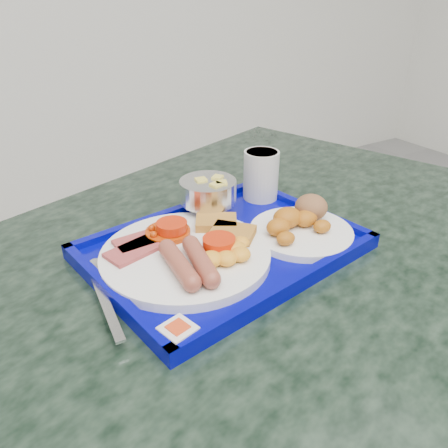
% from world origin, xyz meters
% --- Properties ---
extents(table, '(1.42, 1.17, 0.76)m').
position_xyz_m(table, '(0.14, 1.14, 0.57)').
color(table, slate).
rests_on(table, floor).
extents(tray, '(0.47, 0.37, 0.03)m').
position_xyz_m(tray, '(0.10, 1.13, 0.77)').
color(tray, '#03048E').
rests_on(tray, table).
extents(main_plate, '(0.26, 0.26, 0.04)m').
position_xyz_m(main_plate, '(0.04, 1.13, 0.79)').
color(main_plate, white).
rests_on(main_plate, tray).
extents(bread_plate, '(0.18, 0.18, 0.06)m').
position_xyz_m(bread_plate, '(0.23, 1.10, 0.80)').
color(bread_plate, white).
rests_on(bread_plate, tray).
extents(fruit_bowl, '(0.10, 0.10, 0.07)m').
position_xyz_m(fruit_bowl, '(0.13, 1.24, 0.82)').
color(fruit_bowl, silver).
rests_on(fruit_bowl, tray).
extents(juice_cup, '(0.07, 0.07, 0.10)m').
position_xyz_m(juice_cup, '(0.26, 1.26, 0.83)').
color(juice_cup, silver).
rests_on(juice_cup, tray).
extents(spoon, '(0.05, 0.17, 0.01)m').
position_xyz_m(spoon, '(-0.09, 1.15, 0.78)').
color(spoon, silver).
rests_on(spoon, tray).
extents(knife, '(0.03, 0.18, 0.00)m').
position_xyz_m(knife, '(-0.11, 1.10, 0.78)').
color(knife, silver).
rests_on(knife, tray).
extents(jam_packet, '(0.05, 0.05, 0.02)m').
position_xyz_m(jam_packet, '(-0.06, 0.98, 0.79)').
color(jam_packet, white).
rests_on(jam_packet, tray).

